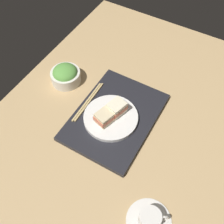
% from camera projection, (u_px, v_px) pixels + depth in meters
% --- Properties ---
extents(ground_plane, '(1.40, 1.00, 0.03)m').
position_uv_depth(ground_plane, '(121.00, 123.00, 1.12)').
color(ground_plane, tan).
extents(serving_tray, '(0.42, 0.31, 0.02)m').
position_uv_depth(serving_tray, '(115.00, 117.00, 1.11)').
color(serving_tray, black).
rests_on(serving_tray, ground_plane).
extents(sandwich_plate, '(0.22, 0.22, 0.02)m').
position_uv_depth(sandwich_plate, '(111.00, 118.00, 1.08)').
color(sandwich_plate, silver).
rests_on(sandwich_plate, serving_tray).
extents(sandwich_near, '(0.08, 0.07, 0.06)m').
position_uv_depth(sandwich_near, '(117.00, 108.00, 1.07)').
color(sandwich_near, '#EFE5C1').
rests_on(sandwich_near, sandwich_plate).
extents(sandwich_far, '(0.08, 0.07, 0.05)m').
position_uv_depth(sandwich_far, '(105.00, 117.00, 1.05)').
color(sandwich_far, beige).
rests_on(sandwich_far, sandwich_plate).
extents(salad_bowl, '(0.13, 0.13, 0.08)m').
position_uv_depth(salad_bowl, '(65.00, 75.00, 1.20)').
color(salad_bowl, silver).
rests_on(salad_bowl, ground_plane).
extents(chopsticks_pair, '(0.22, 0.02, 0.01)m').
position_uv_depth(chopsticks_pair, '(88.00, 101.00, 1.14)').
color(chopsticks_pair, tan).
rests_on(chopsticks_pair, serving_tray).
extents(coffee_cup, '(0.15, 0.15, 0.06)m').
position_uv_depth(coffee_cup, '(150.00, 219.00, 0.86)').
color(coffee_cup, silver).
rests_on(coffee_cup, ground_plane).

